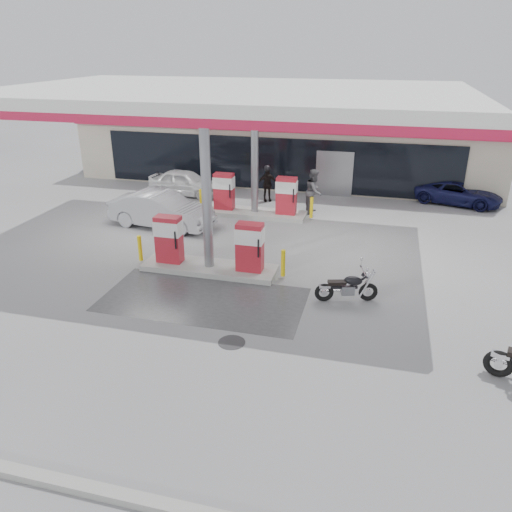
{
  "coord_description": "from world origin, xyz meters",
  "views": [
    {
      "loc": [
        5.3,
        -12.28,
        7.04
      ],
      "look_at": [
        1.9,
        0.85,
        1.2
      ],
      "focal_mm": 35.0,
      "sensor_mm": 36.0,
      "label": 1
    }
  ],
  "objects_px": {
    "attendant": "(314,191)",
    "biker_walking": "(267,184)",
    "sedan_white": "(185,183)",
    "parked_car_left": "(117,162)",
    "pump_island_far": "(255,199)",
    "hatchback_silver": "(161,210)",
    "parked_car_right": "(458,193)",
    "pump_island_near": "(209,251)",
    "parked_motorcycle": "(348,288)"
  },
  "relations": [
    {
      "from": "attendant",
      "to": "pump_island_near",
      "type": "bearing_deg",
      "value": 167.37
    },
    {
      "from": "pump_island_near",
      "to": "parked_car_left",
      "type": "bearing_deg",
      "value": 129.81
    },
    {
      "from": "pump_island_near",
      "to": "parked_car_right",
      "type": "xyz_separation_m",
      "value": [
        8.83,
        10.0,
        -0.17
      ]
    },
    {
      "from": "pump_island_near",
      "to": "hatchback_silver",
      "type": "bearing_deg",
      "value": 132.72
    },
    {
      "from": "sedan_white",
      "to": "biker_walking",
      "type": "distance_m",
      "value": 4.17
    },
    {
      "from": "parked_motorcycle",
      "to": "sedan_white",
      "type": "xyz_separation_m",
      "value": [
        -8.77,
        9.21,
        0.2
      ]
    },
    {
      "from": "sedan_white",
      "to": "parked_car_left",
      "type": "bearing_deg",
      "value": 62.8
    },
    {
      "from": "hatchback_silver",
      "to": "parked_car_right",
      "type": "xyz_separation_m",
      "value": [
        12.16,
        6.4,
        -0.18
      ]
    },
    {
      "from": "sedan_white",
      "to": "attendant",
      "type": "xyz_separation_m",
      "value": [
        6.58,
        -1.2,
        0.35
      ]
    },
    {
      "from": "hatchback_silver",
      "to": "pump_island_far",
      "type": "bearing_deg",
      "value": -46.6
    },
    {
      "from": "pump_island_far",
      "to": "sedan_white",
      "type": "relative_size",
      "value": 1.4
    },
    {
      "from": "parked_motorcycle",
      "to": "hatchback_silver",
      "type": "height_order",
      "value": "hatchback_silver"
    },
    {
      "from": "attendant",
      "to": "biker_walking",
      "type": "distance_m",
      "value": 2.7
    },
    {
      "from": "pump_island_near",
      "to": "attendant",
      "type": "height_order",
      "value": "attendant"
    },
    {
      "from": "pump_island_far",
      "to": "biker_walking",
      "type": "bearing_deg",
      "value": 89.21
    },
    {
      "from": "pump_island_near",
      "to": "sedan_white",
      "type": "height_order",
      "value": "pump_island_near"
    },
    {
      "from": "sedan_white",
      "to": "parked_motorcycle",
      "type": "bearing_deg",
      "value": -130.67
    },
    {
      "from": "parked_motorcycle",
      "to": "parked_car_right",
      "type": "distance_m",
      "value": 11.79
    },
    {
      "from": "parked_car_right",
      "to": "biker_walking",
      "type": "height_order",
      "value": "biker_walking"
    },
    {
      "from": "hatchback_silver",
      "to": "parked_motorcycle",
      "type": "bearing_deg",
      "value": -112.52
    },
    {
      "from": "pump_island_far",
      "to": "attendant",
      "type": "distance_m",
      "value": 2.65
    },
    {
      "from": "pump_island_far",
      "to": "parked_car_right",
      "type": "xyz_separation_m",
      "value": [
        8.83,
        4.0,
        -0.17
      ]
    },
    {
      "from": "sedan_white",
      "to": "biker_walking",
      "type": "xyz_separation_m",
      "value": [
        4.16,
        0.0,
        0.19
      ]
    },
    {
      "from": "attendant",
      "to": "biker_walking",
      "type": "xyz_separation_m",
      "value": [
        -2.41,
        1.2,
        -0.17
      ]
    },
    {
      "from": "parked_car_right",
      "to": "pump_island_far",
      "type": "bearing_deg",
      "value": 129.83
    },
    {
      "from": "pump_island_far",
      "to": "parked_car_left",
      "type": "bearing_deg",
      "value": 149.04
    },
    {
      "from": "attendant",
      "to": "biker_walking",
      "type": "height_order",
      "value": "attendant"
    },
    {
      "from": "biker_walking",
      "to": "sedan_white",
      "type": "bearing_deg",
      "value": 153.02
    },
    {
      "from": "pump_island_near",
      "to": "sedan_white",
      "type": "distance_m",
      "value": 9.18
    },
    {
      "from": "pump_island_far",
      "to": "parked_motorcycle",
      "type": "distance_m",
      "value": 8.41
    },
    {
      "from": "parked_motorcycle",
      "to": "attendant",
      "type": "bearing_deg",
      "value": 89.29
    },
    {
      "from": "pump_island_near",
      "to": "attendant",
      "type": "xyz_separation_m",
      "value": [
        2.44,
        7.0,
        0.27
      ]
    },
    {
      "from": "attendant",
      "to": "biker_walking",
      "type": "relative_size",
      "value": 1.2
    },
    {
      "from": "parked_car_left",
      "to": "attendant",
      "type": "bearing_deg",
      "value": -128.97
    },
    {
      "from": "parked_car_left",
      "to": "sedan_white",
      "type": "bearing_deg",
      "value": -140.01
    },
    {
      "from": "pump_island_near",
      "to": "biker_walking",
      "type": "height_order",
      "value": "pump_island_near"
    },
    {
      "from": "attendant",
      "to": "sedan_white",
      "type": "bearing_deg",
      "value": 86.24
    },
    {
      "from": "sedan_white",
      "to": "parked_car_left",
      "type": "distance_m",
      "value": 6.99
    },
    {
      "from": "pump_island_far",
      "to": "sedan_white",
      "type": "xyz_separation_m",
      "value": [
        -4.13,
        2.2,
        -0.08
      ]
    },
    {
      "from": "pump_island_near",
      "to": "parked_car_right",
      "type": "height_order",
      "value": "pump_island_near"
    },
    {
      "from": "sedan_white",
      "to": "biker_walking",
      "type": "height_order",
      "value": "biker_walking"
    },
    {
      "from": "parked_motorcycle",
      "to": "sedan_white",
      "type": "height_order",
      "value": "sedan_white"
    },
    {
      "from": "parked_motorcycle",
      "to": "attendant",
      "type": "xyz_separation_m",
      "value": [
        -2.2,
        8.01,
        0.55
      ]
    },
    {
      "from": "parked_car_right",
      "to": "parked_motorcycle",
      "type": "bearing_deg",
      "value": 174.61
    },
    {
      "from": "pump_island_far",
      "to": "hatchback_silver",
      "type": "height_order",
      "value": "pump_island_far"
    },
    {
      "from": "attendant",
      "to": "parked_car_left",
      "type": "relative_size",
      "value": 0.54
    },
    {
      "from": "sedan_white",
      "to": "parked_car_left",
      "type": "height_order",
      "value": "sedan_white"
    },
    {
      "from": "parked_car_left",
      "to": "pump_island_near",
      "type": "bearing_deg",
      "value": -157.27
    },
    {
      "from": "parked_car_right",
      "to": "parked_car_left",
      "type": "bearing_deg",
      "value": 99.4
    },
    {
      "from": "hatchback_silver",
      "to": "parked_car_right",
      "type": "bearing_deg",
      "value": -54.66
    }
  ]
}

